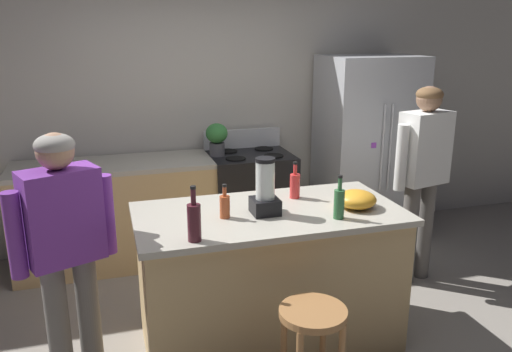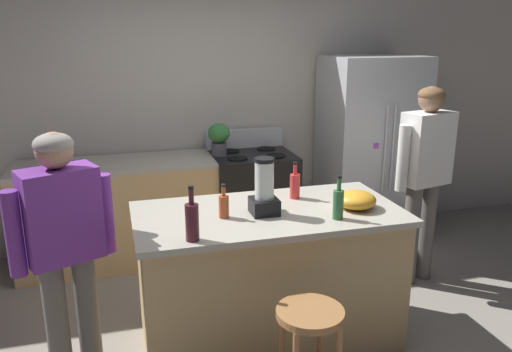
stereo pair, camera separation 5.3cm
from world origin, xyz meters
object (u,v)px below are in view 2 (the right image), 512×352
at_px(person_by_sink_right, 425,167).
at_px(bottle_cooking_sauce, 224,206).
at_px(person_by_island_left, 64,240).
at_px(potted_plant, 219,137).
at_px(mixing_bowl, 356,200).
at_px(stove_range, 252,201).
at_px(refrigerator, 369,150).
at_px(blender_appliance, 264,190).
at_px(bottle_wine, 192,221).
at_px(bottle_olive_oil, 338,203).
at_px(bottle_soda, 295,185).
at_px(bar_stool, 309,334).
at_px(kitchen_island, 268,277).

height_order(person_by_sink_right, bottle_cooking_sauce, person_by_sink_right).
bearing_deg(person_by_island_left, potted_plant, 53.61).
xyz_separation_m(person_by_sink_right, mixing_bowl, (-0.90, -0.60, 0.01)).
relative_size(stove_range, bottle_cooking_sauce, 5.19).
relative_size(person_by_sink_right, bottle_cooking_sauce, 7.59).
xyz_separation_m(refrigerator, potted_plant, (-1.51, 0.05, 0.20)).
relative_size(blender_appliance, bottle_wine, 1.15).
height_order(bottle_olive_oil, bottle_soda, bottle_olive_oil).
bearing_deg(bottle_olive_oil, mixing_bowl, 36.52).
bearing_deg(bottle_soda, stove_range, 87.44).
bearing_deg(person_by_island_left, bottle_soda, 12.30).
bearing_deg(bottle_soda, bar_stool, -104.87).
distance_m(stove_range, bottle_soda, 1.43).
bearing_deg(bottle_cooking_sauce, potted_plant, 79.28).
bearing_deg(bottle_soda, person_by_island_left, -167.70).
distance_m(person_by_sink_right, bottle_wine, 2.18).
relative_size(kitchen_island, bottle_cooking_sauce, 7.95).
bearing_deg(bottle_cooking_sauce, stove_range, 68.65).
height_order(refrigerator, person_by_island_left, refrigerator).
height_order(person_by_island_left, bottle_soda, person_by_island_left).
xyz_separation_m(kitchen_island, potted_plant, (-0.00, 1.55, 0.64)).
distance_m(person_by_sink_right, bottle_cooking_sauce, 1.85).
xyz_separation_m(kitchen_island, person_by_island_left, (-1.23, -0.12, 0.46)).
bearing_deg(person_by_sink_right, mixing_bowl, -146.37).
height_order(person_by_island_left, bottle_cooking_sauce, person_by_island_left).
height_order(stove_range, person_by_island_left, person_by_island_left).
xyz_separation_m(potted_plant, mixing_bowl, (0.57, -1.65, -0.12)).
xyz_separation_m(person_by_island_left, bottle_wine, (0.69, -0.22, 0.12)).
distance_m(person_by_sink_right, mixing_bowl, 1.09).
relative_size(refrigerator, bottle_olive_oil, 6.60).
relative_size(bottle_cooking_sauce, mixing_bowl, 0.84).
relative_size(kitchen_island, bottle_wine, 5.43).
height_order(person_by_island_left, bottle_wine, person_by_island_left).
height_order(bottle_soda, mixing_bowl, bottle_soda).
xyz_separation_m(bottle_wine, bottle_olive_oil, (0.91, 0.09, -0.02)).
bearing_deg(blender_appliance, bar_stool, -87.12).
bearing_deg(kitchen_island, bar_stool, -90.42).
relative_size(bar_stool, bottle_wine, 2.09).
xyz_separation_m(stove_range, blender_appliance, (-0.35, -1.56, 0.61)).
xyz_separation_m(kitchen_island, blender_appliance, (-0.04, -0.04, 0.62)).
bearing_deg(person_by_sink_right, bottle_soda, -166.35).
relative_size(stove_range, bottle_soda, 4.38).
relative_size(person_by_sink_right, bottle_wine, 5.19).
bearing_deg(person_by_sink_right, potted_plant, 144.38).
bearing_deg(kitchen_island, potted_plant, 90.05).
xyz_separation_m(bar_stool, bottle_olive_oil, (0.37, 0.51, 0.53)).
distance_m(potted_plant, bottle_cooking_sauce, 1.62).
relative_size(bar_stool, bottle_cooking_sauce, 3.05).
bearing_deg(bar_stool, potted_plant, 89.89).
bearing_deg(bottle_cooking_sauce, blender_appliance, -0.04).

